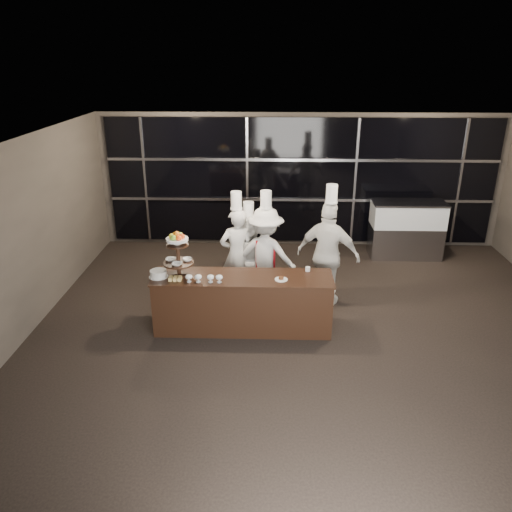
{
  "coord_description": "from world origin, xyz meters",
  "views": [
    {
      "loc": [
        -0.66,
        -6.04,
        4.18
      ],
      "look_at": [
        -0.89,
        1.37,
        1.15
      ],
      "focal_mm": 35.0,
      "sensor_mm": 36.0,
      "label": 1
    }
  ],
  "objects_px": {
    "chef_b": "(249,256)",
    "chef_c": "(266,255)",
    "chef_d": "(328,254)",
    "buffet_counter": "(243,302)",
    "layer_cake": "(158,274)",
    "display_case": "(407,226)",
    "chef_a": "(237,253)",
    "display_stand": "(178,251)"
  },
  "relations": [
    {
      "from": "buffet_counter",
      "to": "layer_cake",
      "type": "xyz_separation_m",
      "value": [
        -1.32,
        -0.05,
        0.51
      ]
    },
    {
      "from": "layer_cake",
      "to": "chef_a",
      "type": "distance_m",
      "value": 1.62
    },
    {
      "from": "buffet_counter",
      "to": "chef_a",
      "type": "bearing_deg",
      "value": 98.47
    },
    {
      "from": "chef_b",
      "to": "buffet_counter",
      "type": "bearing_deg",
      "value": -91.73
    },
    {
      "from": "chef_d",
      "to": "layer_cake",
      "type": "bearing_deg",
      "value": -161.11
    },
    {
      "from": "buffet_counter",
      "to": "display_stand",
      "type": "distance_m",
      "value": 1.33
    },
    {
      "from": "buffet_counter",
      "to": "chef_d",
      "type": "relative_size",
      "value": 1.3
    },
    {
      "from": "chef_a",
      "to": "display_case",
      "type": "bearing_deg",
      "value": 31.18
    },
    {
      "from": "chef_b",
      "to": "display_stand",
      "type": "bearing_deg",
      "value": -129.41
    },
    {
      "from": "layer_cake",
      "to": "display_case",
      "type": "height_order",
      "value": "display_case"
    },
    {
      "from": "chef_a",
      "to": "chef_c",
      "type": "relative_size",
      "value": 0.98
    },
    {
      "from": "chef_b",
      "to": "chef_d",
      "type": "xyz_separation_m",
      "value": [
        1.39,
        -0.37,
        0.2
      ]
    },
    {
      "from": "display_case",
      "to": "chef_b",
      "type": "xyz_separation_m",
      "value": [
        -3.34,
        -1.96,
        0.07
      ]
    },
    {
      "from": "buffet_counter",
      "to": "display_stand",
      "type": "xyz_separation_m",
      "value": [
        -1.0,
        -0.0,
        0.87
      ]
    },
    {
      "from": "buffet_counter",
      "to": "chef_b",
      "type": "distance_m",
      "value": 1.3
    },
    {
      "from": "buffet_counter",
      "to": "chef_a",
      "type": "distance_m",
      "value": 1.17
    },
    {
      "from": "buffet_counter",
      "to": "chef_a",
      "type": "xyz_separation_m",
      "value": [
        -0.16,
        1.09,
        0.41
      ]
    },
    {
      "from": "layer_cake",
      "to": "chef_a",
      "type": "xyz_separation_m",
      "value": [
        1.16,
        1.14,
        -0.1
      ]
    },
    {
      "from": "chef_b",
      "to": "chef_c",
      "type": "relative_size",
      "value": 0.87
    },
    {
      "from": "display_stand",
      "to": "chef_b",
      "type": "bearing_deg",
      "value": 50.59
    },
    {
      "from": "buffet_counter",
      "to": "display_case",
      "type": "xyz_separation_m",
      "value": [
        3.38,
        3.23,
        0.22
      ]
    },
    {
      "from": "display_case",
      "to": "chef_b",
      "type": "distance_m",
      "value": 3.87
    },
    {
      "from": "buffet_counter",
      "to": "chef_b",
      "type": "xyz_separation_m",
      "value": [
        0.04,
        1.26,
        0.29
      ]
    },
    {
      "from": "chef_b",
      "to": "chef_c",
      "type": "bearing_deg",
      "value": -36.93
    },
    {
      "from": "chef_c",
      "to": "chef_d",
      "type": "distance_m",
      "value": 1.09
    },
    {
      "from": "buffet_counter",
      "to": "display_stand",
      "type": "bearing_deg",
      "value": -179.99
    },
    {
      "from": "display_stand",
      "to": "layer_cake",
      "type": "height_order",
      "value": "display_stand"
    },
    {
      "from": "chef_b",
      "to": "chef_c",
      "type": "height_order",
      "value": "chef_c"
    },
    {
      "from": "display_stand",
      "to": "chef_d",
      "type": "bearing_deg",
      "value": 20.13
    },
    {
      "from": "display_case",
      "to": "display_stand",
      "type": "bearing_deg",
      "value": -143.6
    },
    {
      "from": "buffet_counter",
      "to": "chef_b",
      "type": "relative_size",
      "value": 1.61
    },
    {
      "from": "chef_c",
      "to": "layer_cake",
      "type": "bearing_deg",
      "value": -146.96
    },
    {
      "from": "chef_b",
      "to": "chef_d",
      "type": "bearing_deg",
      "value": -15.07
    },
    {
      "from": "chef_a",
      "to": "chef_b",
      "type": "distance_m",
      "value": 0.3
    },
    {
      "from": "buffet_counter",
      "to": "chef_c",
      "type": "distance_m",
      "value": 1.16
    },
    {
      "from": "chef_b",
      "to": "chef_d",
      "type": "distance_m",
      "value": 1.45
    },
    {
      "from": "buffet_counter",
      "to": "chef_d",
      "type": "bearing_deg",
      "value": 31.94
    },
    {
      "from": "chef_a",
      "to": "chef_d",
      "type": "height_order",
      "value": "chef_d"
    },
    {
      "from": "buffet_counter",
      "to": "chef_b",
      "type": "bearing_deg",
      "value": 88.27
    },
    {
      "from": "display_stand",
      "to": "chef_c",
      "type": "relative_size",
      "value": 0.37
    },
    {
      "from": "layer_cake",
      "to": "chef_d",
      "type": "distance_m",
      "value": 2.9
    },
    {
      "from": "layer_cake",
      "to": "display_case",
      "type": "distance_m",
      "value": 5.73
    }
  ]
}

